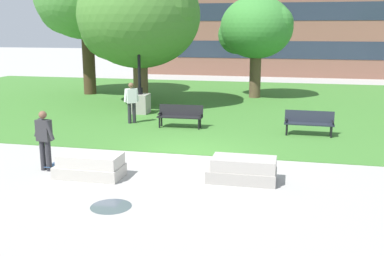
{
  "coord_description": "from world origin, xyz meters",
  "views": [
    {
      "loc": [
        3.14,
        -13.38,
        3.94
      ],
      "look_at": [
        0.48,
        -1.4,
        1.2
      ],
      "focal_mm": 42.0,
      "sensor_mm": 36.0,
      "label": 1
    }
  ],
  "objects_px": {
    "concrete_block_center": "(90,166)",
    "concrete_block_left": "(243,170)",
    "skateboard": "(56,163)",
    "park_bench_near_left": "(309,121)",
    "person_bystander_near_lawn": "(131,100)",
    "park_bench_near_right": "(180,115)",
    "person_skateboarder": "(44,137)",
    "lamp_post_right": "(140,92)"
  },
  "relations": [
    {
      "from": "concrete_block_center",
      "to": "concrete_block_left",
      "type": "relative_size",
      "value": 1.0
    },
    {
      "from": "concrete_block_center",
      "to": "skateboard",
      "type": "bearing_deg",
      "value": 154.45
    },
    {
      "from": "concrete_block_center",
      "to": "park_bench_near_left",
      "type": "height_order",
      "value": "park_bench_near_left"
    },
    {
      "from": "park_bench_near_left",
      "to": "person_bystander_near_lawn",
      "type": "height_order",
      "value": "person_bystander_near_lawn"
    },
    {
      "from": "concrete_block_left",
      "to": "skateboard",
      "type": "distance_m",
      "value": 5.45
    },
    {
      "from": "park_bench_near_left",
      "to": "person_bystander_near_lawn",
      "type": "xyz_separation_m",
      "value": [
        -7.2,
        0.62,
        0.44
      ]
    },
    {
      "from": "park_bench_near_left",
      "to": "park_bench_near_right",
      "type": "bearing_deg",
      "value": 177.08
    },
    {
      "from": "concrete_block_left",
      "to": "skateboard",
      "type": "relative_size",
      "value": 1.76
    },
    {
      "from": "park_bench_near_right",
      "to": "person_bystander_near_lawn",
      "type": "bearing_deg",
      "value": 170.63
    },
    {
      "from": "skateboard",
      "to": "park_bench_near_left",
      "type": "xyz_separation_m",
      "value": [
        7.31,
        5.55,
        0.45
      ]
    },
    {
      "from": "person_bystander_near_lawn",
      "to": "person_skateboarder",
      "type": "bearing_deg",
      "value": -91.57
    },
    {
      "from": "person_skateboarder",
      "to": "park_bench_near_left",
      "type": "xyz_separation_m",
      "value": [
        7.38,
        5.94,
        -0.43
      ]
    },
    {
      "from": "concrete_block_center",
      "to": "lamp_post_right",
      "type": "height_order",
      "value": "lamp_post_right"
    },
    {
      "from": "person_skateboarder",
      "to": "person_bystander_near_lawn",
      "type": "xyz_separation_m",
      "value": [
        0.18,
        6.56,
        0.02
      ]
    },
    {
      "from": "person_skateboarder",
      "to": "skateboard",
      "type": "height_order",
      "value": "person_skateboarder"
    },
    {
      "from": "concrete_block_left",
      "to": "park_bench_near_left",
      "type": "distance_m",
      "value": 5.96
    },
    {
      "from": "park_bench_near_right",
      "to": "person_bystander_near_lawn",
      "type": "xyz_separation_m",
      "value": [
        -2.19,
        0.36,
        0.44
      ]
    },
    {
      "from": "concrete_block_center",
      "to": "person_skateboarder",
      "type": "distance_m",
      "value": 1.63
    },
    {
      "from": "park_bench_near_left",
      "to": "person_bystander_near_lawn",
      "type": "bearing_deg",
      "value": 175.1
    },
    {
      "from": "skateboard",
      "to": "person_bystander_near_lawn",
      "type": "relative_size",
      "value": 0.6
    },
    {
      "from": "concrete_block_left",
      "to": "person_skateboarder",
      "type": "height_order",
      "value": "person_skateboarder"
    },
    {
      "from": "concrete_block_center",
      "to": "person_skateboarder",
      "type": "height_order",
      "value": "person_skateboarder"
    },
    {
      "from": "skateboard",
      "to": "park_bench_near_left",
      "type": "bearing_deg",
      "value": 37.2
    },
    {
      "from": "park_bench_near_left",
      "to": "person_skateboarder",
      "type": "bearing_deg",
      "value": -141.14
    },
    {
      "from": "concrete_block_center",
      "to": "lamp_post_right",
      "type": "xyz_separation_m",
      "value": [
        -1.68,
        9.04,
        0.7
      ]
    },
    {
      "from": "lamp_post_right",
      "to": "person_bystander_near_lawn",
      "type": "xyz_separation_m",
      "value": [
        0.39,
        -2.21,
        -0.02
      ]
    },
    {
      "from": "concrete_block_left",
      "to": "park_bench_near_right",
      "type": "distance_m",
      "value": 6.71
    },
    {
      "from": "concrete_block_center",
      "to": "park_bench_near_left",
      "type": "bearing_deg",
      "value": 46.43
    },
    {
      "from": "concrete_block_center",
      "to": "park_bench_near_right",
      "type": "relative_size",
      "value": 0.99
    },
    {
      "from": "concrete_block_left",
      "to": "park_bench_near_left",
      "type": "height_order",
      "value": "park_bench_near_left"
    },
    {
      "from": "concrete_block_left",
      "to": "skateboard",
      "type": "xyz_separation_m",
      "value": [
        -5.45,
        0.11,
        -0.22
      ]
    },
    {
      "from": "skateboard",
      "to": "person_skateboarder",
      "type": "bearing_deg",
      "value": -99.89
    },
    {
      "from": "park_bench_near_right",
      "to": "lamp_post_right",
      "type": "relative_size",
      "value": 0.38
    },
    {
      "from": "skateboard",
      "to": "park_bench_near_left",
      "type": "height_order",
      "value": "park_bench_near_left"
    },
    {
      "from": "concrete_block_left",
      "to": "person_bystander_near_lawn",
      "type": "relative_size",
      "value": 1.05
    },
    {
      "from": "concrete_block_center",
      "to": "person_bystander_near_lawn",
      "type": "relative_size",
      "value": 1.05
    },
    {
      "from": "concrete_block_left",
      "to": "person_bystander_near_lawn",
      "type": "bearing_deg",
      "value": 130.37
    },
    {
      "from": "skateboard",
      "to": "park_bench_near_right",
      "type": "distance_m",
      "value": 6.26
    },
    {
      "from": "park_bench_near_left",
      "to": "lamp_post_right",
      "type": "relative_size",
      "value": 0.38
    },
    {
      "from": "concrete_block_left",
      "to": "park_bench_near_right",
      "type": "height_order",
      "value": "park_bench_near_right"
    },
    {
      "from": "park_bench_near_right",
      "to": "person_skateboarder",
      "type": "bearing_deg",
      "value": -110.92
    },
    {
      "from": "concrete_block_left",
      "to": "concrete_block_center",
      "type": "bearing_deg",
      "value": -172.23
    }
  ]
}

